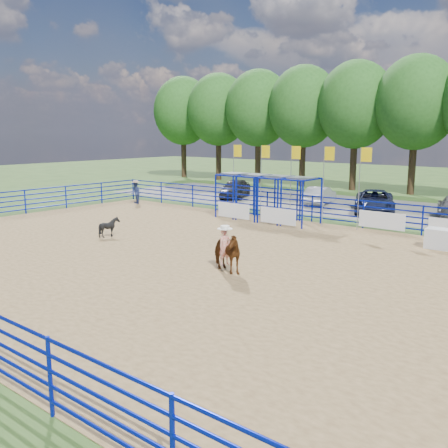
% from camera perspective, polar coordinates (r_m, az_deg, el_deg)
% --- Properties ---
extents(ground, '(120.00, 120.00, 0.00)m').
position_cam_1_polar(ground, '(20.27, -3.97, -3.69)').
color(ground, '#416227').
rests_on(ground, ground).
extents(arena_dirt, '(30.00, 20.00, 0.02)m').
position_cam_1_polar(arena_dirt, '(20.27, -3.97, -3.67)').
color(arena_dirt, '#9F7F4F').
rests_on(arena_dirt, ground).
extents(gravel_strip, '(40.00, 10.00, 0.01)m').
position_cam_1_polar(gravel_strip, '(34.46, 15.67, 1.84)').
color(gravel_strip, slate).
rests_on(gravel_strip, ground).
extents(announcer_table, '(1.63, 0.77, 0.87)m').
position_cam_1_polar(announcer_table, '(23.19, 24.06, -1.64)').
color(announcer_table, silver).
rests_on(announcer_table, arena_dirt).
extents(horse_and_rider, '(1.93, 1.29, 2.35)m').
position_cam_1_polar(horse_and_rider, '(17.74, 0.10, -2.86)').
color(horse_and_rider, '#5B3012').
rests_on(horse_and_rider, arena_dirt).
extents(calf, '(1.14, 1.11, 0.95)m').
position_cam_1_polar(calf, '(24.37, -12.97, -0.34)').
color(calf, black).
rests_on(calf, arena_dirt).
extents(spectator_cowboy, '(0.93, 0.85, 1.60)m').
position_cam_1_polar(spectator_cowboy, '(35.20, -10.05, 3.60)').
color(spectator_cowboy, navy).
rests_on(spectator_cowboy, arena_dirt).
extents(car_a, '(3.21, 4.52, 1.43)m').
position_cam_1_polar(car_a, '(37.97, 1.30, 4.09)').
color(car_a, black).
rests_on(car_a, gravel_strip).
extents(car_b, '(2.00, 3.96, 1.24)m').
position_cam_1_polar(car_b, '(35.11, 10.88, 3.22)').
color(car_b, gray).
rests_on(car_b, gravel_strip).
extents(car_c, '(4.07, 5.51, 1.39)m').
position_cam_1_polar(car_c, '(32.37, 16.82, 2.49)').
color(car_c, '#151A36').
rests_on(car_c, gravel_strip).
extents(perimeter_fence, '(30.10, 20.10, 1.50)m').
position_cam_1_polar(perimeter_fence, '(20.10, -4.00, -1.62)').
color(perimeter_fence, '#0717A3').
rests_on(perimeter_fence, ground).
extents(chute_assembly, '(19.32, 2.41, 4.20)m').
position_cam_1_polar(chute_assembly, '(28.05, 5.51, 2.86)').
color(chute_assembly, '#0717A3').
rests_on(chute_assembly, ground).
extents(treeline, '(56.40, 6.40, 11.24)m').
position_cam_1_polar(treeline, '(42.61, 21.17, 13.27)').
color(treeline, '#3F2B19').
rests_on(treeline, ground).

